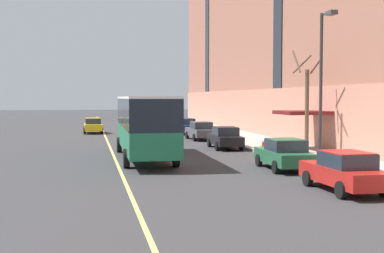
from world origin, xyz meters
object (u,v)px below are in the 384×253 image
Objects in this scene: parked_car_black_3 at (225,138)px; parked_car_darkgray_5 at (171,122)px; parked_car_green_1 at (284,154)px; street_lamp at (323,74)px; parked_car_navy_0 at (185,126)px; city_bus at (145,123)px; street_tree_mid_block at (306,103)px; parked_car_darkgray_7 at (201,131)px; fire_hydrant at (264,145)px; parked_car_red_4 at (344,171)px; taxi_cab at (93,126)px.

parked_car_black_3 is 25.70m from parked_car_darkgray_5.
street_lamp is (1.70, -0.65, 3.97)m from parked_car_green_1.
parked_car_navy_0 is 10.25m from parked_car_darkgray_5.
city_bus reaches higher than parked_car_black_3.
city_bus is 10.42m from street_tree_mid_block.
parked_car_darkgray_7 is at bearing 90.67° from parked_car_green_1.
parked_car_red_4 is at bearing -96.32° from fire_hydrant.
parked_car_black_3 is at bearing 90.61° from parked_car_red_4.
fire_hydrant is (8.03, 2.17, -1.64)m from city_bus.
parked_car_navy_0 is 0.93× the size of parked_car_darkgray_7.
taxi_cab is 0.69× the size of street_tree_mid_block.
street_tree_mid_block is 7.64m from street_lamp.
parked_car_darkgray_5 is (0.18, 10.25, -0.00)m from parked_car_navy_0.
city_bus is 13.85m from parked_car_red_4.
city_bus is 10.71m from street_lamp.
parked_car_darkgray_5 is at bearing 93.27° from fire_hydrant.
city_bus is at bearing 117.85° from parked_car_red_4.
parked_car_red_4 is 0.60× the size of street_lamp.
parked_car_darkgray_7 is at bearing 107.92° from street_tree_mid_block.
parked_car_darkgray_7 and taxi_cab have the same top height.
parked_car_navy_0 is 18.78m from fire_hydrant.
parked_car_green_1 is at bearing -101.35° from fire_hydrant.
city_bus is 2.63× the size of parked_car_darkgray_7.
parked_car_black_3 is 0.73× the size of street_tree_mid_block.
parked_car_black_3 is 8.10m from parked_car_darkgray_7.
city_bus is 14.92m from parked_car_darkgray_7.
fire_hydrant is at bearing 90.66° from street_lamp.
street_tree_mid_block is (4.14, -12.81, 2.50)m from parked_car_darkgray_7.
parked_car_black_3 and parked_car_darkgray_5 have the same top height.
parked_car_darkgray_5 is 28.99m from fire_hydrant.
taxi_cab is (-8.98, 2.89, -0.00)m from parked_car_navy_0.
parked_car_red_4 is at bearing -62.15° from city_bus.
parked_car_red_4 is (0.01, -6.37, -0.00)m from parked_car_green_1.
city_bus is at bearing 137.84° from parked_car_green_1.
parked_car_green_1 is 0.96× the size of parked_car_black_3.
parked_car_black_3 is 6.62× the size of fire_hydrant.
parked_car_green_1 is 6.37m from parked_car_red_4.
street_lamp is (1.93, -19.97, 3.97)m from parked_car_darkgray_7.
city_bus is at bearing -164.89° from fire_hydrant.
parked_car_green_1 and taxi_cab have the same top height.
city_bus is at bearing -139.13° from parked_car_black_3.
fire_hydrant is at bearing -84.42° from parked_car_navy_0.
city_bus is at bearing -176.11° from street_tree_mid_block.
parked_car_black_3 is (6.25, 5.41, -1.35)m from city_bus.
parked_car_darkgray_5 is at bearing 92.67° from street_lamp.
street_tree_mid_block is at bearing -78.40° from parked_car_navy_0.
parked_car_darkgray_5 is 0.58× the size of street_lamp.
street_tree_mid_block reaches higher than parked_car_red_4.
street_tree_mid_block reaches higher than parked_car_navy_0.
parked_car_green_1 is (0.22, -26.68, 0.00)m from parked_car_navy_0.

